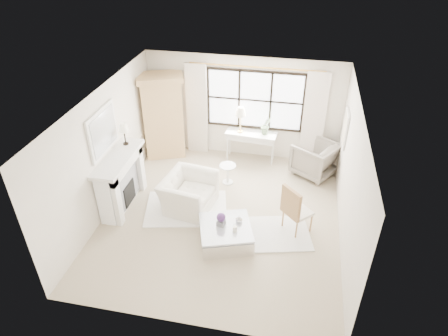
{
  "coord_description": "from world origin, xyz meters",
  "views": [
    {
      "loc": [
        1.39,
        -6.58,
        5.65
      ],
      "look_at": [
        0.02,
        0.2,
        1.14
      ],
      "focal_mm": 32.0,
      "sensor_mm": 36.0,
      "label": 1
    }
  ],
  "objects_px": {
    "coffee_table": "(226,234)",
    "club_armchair": "(189,193)",
    "armoire": "(163,116)",
    "console_table": "(251,146)"
  },
  "relations": [
    {
      "from": "coffee_table",
      "to": "club_armchair",
      "type": "bearing_deg",
      "value": 119.28
    },
    {
      "from": "armoire",
      "to": "coffee_table",
      "type": "height_order",
      "value": "armoire"
    },
    {
      "from": "armoire",
      "to": "club_armchair",
      "type": "xyz_separation_m",
      "value": [
        1.24,
        -2.12,
        -0.76
      ]
    },
    {
      "from": "armoire",
      "to": "coffee_table",
      "type": "bearing_deg",
      "value": -73.98
    },
    {
      "from": "club_armchair",
      "to": "armoire",
      "type": "bearing_deg",
      "value": 40.09
    },
    {
      "from": "armoire",
      "to": "club_armchair",
      "type": "distance_m",
      "value": 2.57
    },
    {
      "from": "console_table",
      "to": "coffee_table",
      "type": "relative_size",
      "value": 1.05
    },
    {
      "from": "club_armchair",
      "to": "coffee_table",
      "type": "relative_size",
      "value": 0.93
    },
    {
      "from": "club_armchair",
      "to": "coffee_table",
      "type": "distance_m",
      "value": 1.4
    },
    {
      "from": "armoire",
      "to": "console_table",
      "type": "distance_m",
      "value": 2.41
    }
  ]
}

